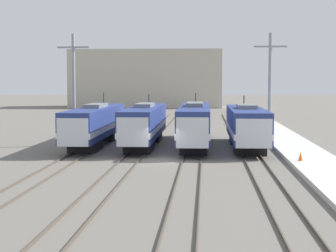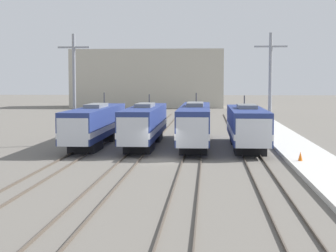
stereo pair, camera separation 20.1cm
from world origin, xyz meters
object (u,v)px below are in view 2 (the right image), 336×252
at_px(locomotive_far_left, 95,124).
at_px(catenary_tower_left, 74,87).
at_px(traffic_cone, 300,156).
at_px(locomotive_center_right, 195,124).
at_px(catenary_tower_right, 270,87).
at_px(locomotive_far_right, 247,126).
at_px(locomotive_center_left, 144,124).

bearing_deg(locomotive_far_left, catenary_tower_left, 175.23).
bearing_deg(catenary_tower_left, locomotive_far_left, -4.77).
relative_size(locomotive_far_left, traffic_cone, 28.27).
bearing_deg(catenary_tower_left, locomotive_center_right, -0.96).
distance_m(locomotive_center_right, traffic_cone, 14.15).
xyz_separation_m(catenary_tower_right, traffic_cone, (0.99, -11.75, -4.94)).
relative_size(locomotive_center_right, catenary_tower_left, 1.88).
height_order(locomotive_center_right, locomotive_far_right, locomotive_center_right).
xyz_separation_m(locomotive_far_left, catenary_tower_left, (-2.06, 0.17, 3.56)).
bearing_deg(traffic_cone, locomotive_far_left, 146.71).
xyz_separation_m(locomotive_center_right, locomotive_far_right, (4.80, -1.52, -0.06)).
height_order(locomotive_far_left, catenary_tower_right, catenary_tower_right).
bearing_deg(traffic_cone, catenary_tower_right, 94.84).
xyz_separation_m(locomotive_center_right, catenary_tower_left, (-11.66, 0.20, 3.48)).
relative_size(locomotive_far_left, locomotive_far_right, 1.17).
height_order(locomotive_center_left, locomotive_far_right, locomotive_center_left).
bearing_deg(locomotive_center_left, locomotive_far_left, 175.37).
distance_m(locomotive_far_left, traffic_cone, 21.14).
height_order(locomotive_far_left, catenary_tower_left, catenary_tower_left).
xyz_separation_m(locomotive_far_right, traffic_cone, (3.23, -10.04, -1.40)).
distance_m(catenary_tower_left, catenary_tower_right, 18.70).
xyz_separation_m(locomotive_center_left, catenary_tower_right, (11.84, 0.56, 3.52)).
xyz_separation_m(catenary_tower_left, catenary_tower_right, (18.70, 0.00, 0.00)).
xyz_separation_m(locomotive_far_left, locomotive_center_right, (9.60, -0.02, 0.08)).
distance_m(locomotive_center_right, catenary_tower_left, 12.17).
height_order(locomotive_far_right, traffic_cone, locomotive_far_right).
distance_m(locomotive_far_left, locomotive_far_right, 14.49).
height_order(catenary_tower_left, traffic_cone, catenary_tower_left).
bearing_deg(locomotive_center_right, traffic_cone, -55.19).
bearing_deg(catenary_tower_right, traffic_cone, -85.16).
relative_size(catenary_tower_left, traffic_cone, 15.57).
bearing_deg(catenary_tower_left, locomotive_far_right, -5.94).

